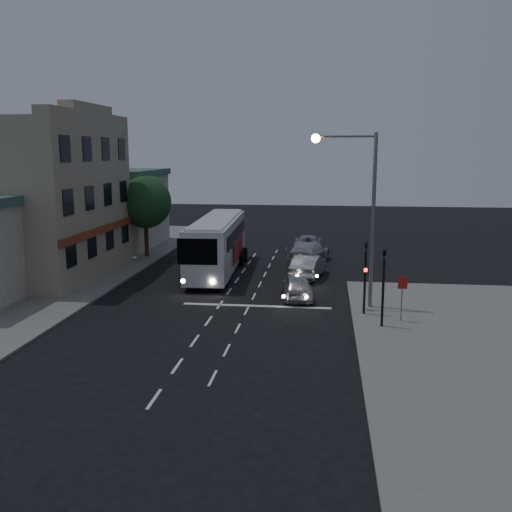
# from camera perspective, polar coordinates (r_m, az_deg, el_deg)

# --- Properties ---
(ground) EXTENTS (120.00, 120.00, 0.00)m
(ground) POSITION_cam_1_polar(r_m,az_deg,el_deg) (29.10, -4.37, -5.92)
(ground) COLOR black
(sidewalk_near) EXTENTS (12.00, 24.00, 0.12)m
(sidewalk_near) POSITION_cam_1_polar(r_m,az_deg,el_deg) (25.83, 23.59, -8.80)
(sidewalk_near) COLOR slate
(sidewalk_near) RESTS_ON ground
(sidewalk_far) EXTENTS (12.00, 50.00, 0.12)m
(sidewalk_far) POSITION_cam_1_polar(r_m,az_deg,el_deg) (40.76, -20.30, -1.71)
(sidewalk_far) COLOR slate
(sidewalk_far) RESTS_ON ground
(road_markings) EXTENTS (8.00, 30.55, 0.01)m
(road_markings) POSITION_cam_1_polar(r_m,az_deg,el_deg) (32.03, -0.94, -4.35)
(road_markings) COLOR silver
(road_markings) RESTS_ON ground
(tour_bus) EXTENTS (3.09, 12.33, 3.76)m
(tour_bus) POSITION_cam_1_polar(r_m,az_deg,el_deg) (38.83, -3.90, 1.31)
(tour_bus) COLOR silver
(tour_bus) RESTS_ON ground
(car_suv) EXTENTS (2.13, 4.18, 1.36)m
(car_suv) POSITION_cam_1_polar(r_m,az_deg,el_deg) (32.09, 4.12, -3.10)
(car_suv) COLOR #B7B7BC
(car_suv) RESTS_ON ground
(car_sedan_a) EXTENTS (2.39, 4.80, 1.51)m
(car_sedan_a) POSITION_cam_1_polar(r_m,az_deg,el_deg) (37.42, 5.25, -1.04)
(car_sedan_a) COLOR #A0A0A0
(car_sedan_a) RESTS_ON ground
(car_sedan_b) EXTENTS (3.34, 5.89, 1.61)m
(car_sedan_b) POSITION_cam_1_polar(r_m,az_deg,el_deg) (42.43, 5.27, 0.39)
(car_sedan_b) COLOR silver
(car_sedan_b) RESTS_ON ground
(car_sedan_c) EXTENTS (2.29, 4.86, 1.34)m
(car_sedan_c) POSITION_cam_1_polar(r_m,az_deg,el_deg) (47.51, 5.21, 1.31)
(car_sedan_c) COLOR #A2A4B6
(car_sedan_c) RESTS_ON ground
(traffic_signal_main) EXTENTS (0.25, 0.35, 4.10)m
(traffic_signal_main) POSITION_cam_1_polar(r_m,az_deg,el_deg) (28.80, 10.88, -1.29)
(traffic_signal_main) COLOR black
(traffic_signal_main) RESTS_ON sidewalk_near
(traffic_signal_side) EXTENTS (0.18, 0.15, 4.10)m
(traffic_signal_side) POSITION_cam_1_polar(r_m,az_deg,el_deg) (26.93, 12.64, -2.17)
(traffic_signal_side) COLOR black
(traffic_signal_side) RESTS_ON sidewalk_near
(regulatory_sign) EXTENTS (0.45, 0.12, 2.20)m
(regulatory_sign) POSITION_cam_1_polar(r_m,az_deg,el_deg) (28.16, 14.41, -3.42)
(regulatory_sign) COLOR slate
(regulatory_sign) RESTS_ON sidewalk_near
(streetlight) EXTENTS (3.32, 0.44, 9.00)m
(streetlight) POSITION_cam_1_polar(r_m,az_deg,el_deg) (29.72, 10.43, 5.54)
(streetlight) COLOR slate
(streetlight) RESTS_ON sidewalk_near
(main_building) EXTENTS (10.12, 12.00, 11.00)m
(main_building) POSITION_cam_1_polar(r_m,az_deg,el_deg) (40.51, -21.96, 5.41)
(main_building) COLOR tan
(main_building) RESTS_ON sidewalk_far
(low_building_north) EXTENTS (9.40, 9.40, 6.50)m
(low_building_north) POSITION_cam_1_polar(r_m,az_deg,el_deg) (51.28, -14.93, 4.74)
(low_building_north) COLOR #A89A89
(low_building_north) RESTS_ON sidewalk_far
(street_tree) EXTENTS (4.00, 4.00, 6.20)m
(street_tree) POSITION_cam_1_polar(r_m,az_deg,el_deg) (44.72, -11.04, 5.53)
(street_tree) COLOR black
(street_tree) RESTS_ON sidewalk_far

